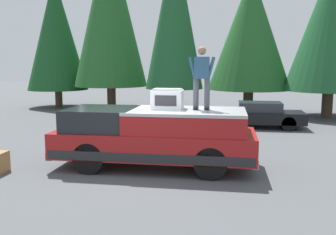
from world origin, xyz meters
name	(u,v)px	position (x,y,z in m)	size (l,w,h in m)	color
ground_plane	(142,171)	(0.00, 0.00, 0.00)	(90.00, 90.00, 0.00)	#4C4F51
pickup_truck	(155,137)	(0.40, -0.30, 0.87)	(2.01, 5.54, 1.65)	maroon
compressor_unit	(167,99)	(0.49, -0.64, 1.93)	(0.65, 0.84, 0.56)	silver
person_on_truck_bed	(202,76)	(0.47, -1.57, 2.55)	(0.29, 0.72, 1.69)	#4C515B
parked_car_black	(258,115)	(7.56, -3.66, 0.58)	(1.64, 4.10, 1.16)	black
conifer_far_left	(332,22)	(11.45, -7.61, 5.02)	(4.71, 4.71, 8.62)	#4C3826
conifer_left	(250,31)	(12.61, -3.49, 4.70)	(4.75, 4.75, 8.03)	#4C3826
conifer_center_left	(174,13)	(11.79, 0.78, 5.70)	(3.31, 3.31, 9.98)	#4C3826
conifer_center_right	(110,8)	(12.92, 4.94, 6.22)	(4.50, 4.50, 10.98)	#4C3826
conifer_right	(56,33)	(13.66, 8.83, 4.85)	(3.91, 3.91, 8.56)	#4C3826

